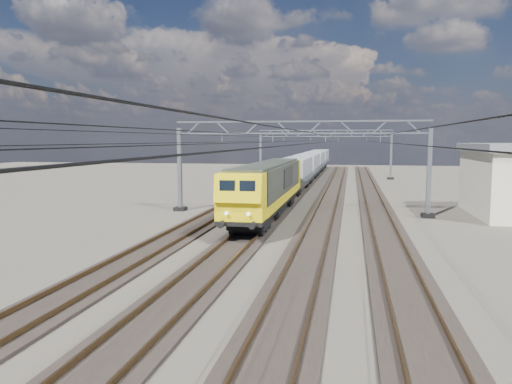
% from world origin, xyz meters
% --- Properties ---
extents(ground, '(160.00, 160.00, 0.00)m').
position_xyz_m(ground, '(0.00, 0.00, 0.00)').
color(ground, '#2A251F').
rests_on(ground, ground).
extents(track_outer_west, '(2.60, 140.00, 0.30)m').
position_xyz_m(track_outer_west, '(-6.00, 0.00, 0.07)').
color(track_outer_west, black).
rests_on(track_outer_west, ground).
extents(track_loco, '(2.60, 140.00, 0.30)m').
position_xyz_m(track_loco, '(-2.00, 0.00, 0.07)').
color(track_loco, black).
rests_on(track_loco, ground).
extents(track_inner_east, '(2.60, 140.00, 0.30)m').
position_xyz_m(track_inner_east, '(2.00, 0.00, 0.07)').
color(track_inner_east, black).
rests_on(track_inner_east, ground).
extents(track_outer_east, '(2.60, 140.00, 0.30)m').
position_xyz_m(track_outer_east, '(6.00, 0.00, 0.07)').
color(track_outer_east, black).
rests_on(track_outer_east, ground).
extents(catenary_gantry_mid, '(19.90, 0.90, 7.11)m').
position_xyz_m(catenary_gantry_mid, '(0.00, 4.00, 3.91)').
color(catenary_gantry_mid, gray).
rests_on(catenary_gantry_mid, ground).
extents(catenary_gantry_far, '(19.90, 0.90, 7.11)m').
position_xyz_m(catenary_gantry_far, '(0.00, 40.00, 3.91)').
color(catenary_gantry_far, gray).
rests_on(catenary_gantry_far, ground).
extents(overhead_wires, '(12.03, 140.00, 0.53)m').
position_xyz_m(overhead_wires, '(0.00, 8.00, 5.75)').
color(overhead_wires, black).
rests_on(overhead_wires, ground).
extents(locomotive, '(2.76, 21.10, 3.62)m').
position_xyz_m(locomotive, '(-2.00, 2.05, 2.33)').
color(locomotive, black).
rests_on(locomotive, ground).
extents(hopper_wagon_lead, '(3.38, 13.00, 3.25)m').
position_xyz_m(hopper_wagon_lead, '(-2.00, 19.74, 2.23)').
color(hopper_wagon_lead, black).
rests_on(hopper_wagon_lead, ground).
extents(hopper_wagon_mid, '(3.38, 13.00, 3.25)m').
position_xyz_m(hopper_wagon_mid, '(-2.00, 33.94, 2.23)').
color(hopper_wagon_mid, black).
rests_on(hopper_wagon_mid, ground).
extents(hopper_wagon_third, '(3.38, 13.00, 3.25)m').
position_xyz_m(hopper_wagon_third, '(-2.00, 48.14, 2.23)').
color(hopper_wagon_third, black).
rests_on(hopper_wagon_third, ground).
extents(hopper_wagon_fourth, '(3.38, 13.00, 3.25)m').
position_xyz_m(hopper_wagon_fourth, '(-2.00, 62.34, 2.23)').
color(hopper_wagon_fourth, black).
rests_on(hopper_wagon_fourth, ground).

